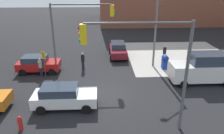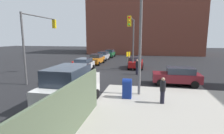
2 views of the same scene
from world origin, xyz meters
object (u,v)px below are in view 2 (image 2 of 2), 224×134
object	(u,v)px
traffic_signal_nw_corner	(132,34)
hatchback_maroon	(177,76)
traffic_signal_se_corner	(38,34)
pedestrian_crossing	(163,90)
street_lamp_corner	(138,32)
van_white_delivery	(71,87)
coupe_orange	(96,59)
coupe_green	(110,53)
sedan_white	(83,65)
pedestrian_walking_north	(137,67)
sedan_silver	(103,56)
fire_hydrant	(73,64)
sedan_red	(136,62)
pedestrian_waiting	(129,62)
mailbox_blue	(127,88)

from	to	relation	value
traffic_signal_nw_corner	hatchback_maroon	world-z (taller)	traffic_signal_nw_corner
traffic_signal_se_corner	pedestrian_crossing	bearing A→B (deg)	69.10
street_lamp_corner	van_white_delivery	distance (m)	6.28
coupe_orange	coupe_green	distance (m)	10.10
street_lamp_corner	van_white_delivery	size ratio (longest dim) A/B	1.48
traffic_signal_nw_corner	pedestrian_crossing	bearing A→B (deg)	17.66
van_white_delivery	coupe_orange	bearing A→B (deg)	-168.32
sedan_white	coupe_orange	xyz separation A→B (m)	(-6.04, -0.05, -0.00)
pedestrian_walking_north	sedan_silver	bearing A→B (deg)	-14.69
traffic_signal_nw_corner	traffic_signal_se_corner	world-z (taller)	same
pedestrian_crossing	coupe_green	bearing A→B (deg)	-111.03
fire_hydrant	coupe_green	size ratio (longest dim) A/B	0.24
fire_hydrant	van_white_delivery	xyz separation A→B (m)	(13.59, 6.00, 0.79)
sedan_red	pedestrian_waiting	world-z (taller)	pedestrian_waiting
sedan_red	sedan_white	bearing A→B (deg)	-61.88
van_white_delivery	pedestrian_walking_north	size ratio (longest dim) A/B	3.02
sedan_red	pedestrian_crossing	bearing A→B (deg)	11.27
fire_hydrant	coupe_orange	bearing A→B (deg)	147.95
street_lamp_corner	coupe_orange	world-z (taller)	street_lamp_corner
fire_hydrant	pedestrian_waiting	xyz separation A→B (m)	(-0.80, 8.00, 0.38)
traffic_signal_se_corner	sedan_red	size ratio (longest dim) A/B	1.63
traffic_signal_se_corner	pedestrian_waiting	distance (m)	12.17
mailbox_blue	pedestrian_walking_north	xyz separation A→B (m)	(-8.20, 0.20, 0.17)
coupe_green	van_white_delivery	distance (m)	27.75
street_lamp_corner	pedestrian_crossing	world-z (taller)	street_lamp_corner
coupe_orange	pedestrian_waiting	world-z (taller)	pedestrian_waiting
coupe_orange	hatchback_maroon	distance (m)	15.19
street_lamp_corner	fire_hydrant	size ratio (longest dim) A/B	8.51
mailbox_blue	pedestrian_waiting	bearing A→B (deg)	-174.29
sedan_red	coupe_orange	xyz separation A→B (m)	(-2.54, -6.59, 0.00)
sedan_white	pedestrian_waiting	world-z (taller)	pedestrian_waiting
coupe_green	street_lamp_corner	bearing A→B (deg)	17.13
sedan_white	hatchback_maroon	size ratio (longest dim) A/B	1.05
traffic_signal_nw_corner	hatchback_maroon	distance (m)	7.21
traffic_signal_se_corner	pedestrian_crossing	xyz separation A→B (m)	(4.54, 11.90, -3.74)
fire_hydrant	sedan_white	world-z (taller)	sedan_white
hatchback_maroon	traffic_signal_nw_corner	bearing A→B (deg)	-131.86
sedan_white	pedestrian_walking_north	distance (m)	6.99
sedan_silver	traffic_signal_nw_corner	bearing A→B (deg)	29.30
mailbox_blue	sedan_red	world-z (taller)	sedan_red
traffic_signal_nw_corner	coupe_green	xyz separation A→B (m)	(-16.62, -6.28, -3.80)
mailbox_blue	coupe_orange	size ratio (longest dim) A/B	0.32
van_white_delivery	pedestrian_crossing	bearing A→B (deg)	107.70
traffic_signal_se_corner	coupe_green	size ratio (longest dim) A/B	1.63
pedestrian_crossing	pedestrian_waiting	distance (m)	13.10
sedan_white	sedan_red	size ratio (longest dim) A/B	1.11
traffic_signal_se_corner	sedan_silver	bearing A→B (deg)	170.96
coupe_green	pedestrian_waiting	distance (m)	14.27
street_lamp_corner	fire_hydrant	distance (m)	14.54
coupe_green	pedestrian_walking_north	bearing A→B (deg)	22.41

